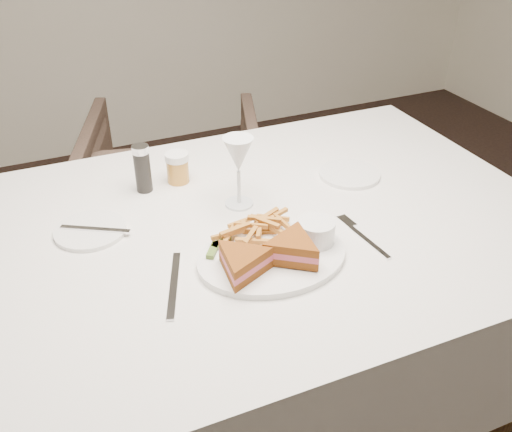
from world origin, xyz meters
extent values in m
cube|color=silver|center=(0.03, 0.38, 0.38)|extent=(1.46, 0.98, 0.75)
imported|color=#47362C|center=(0.12, 1.33, 0.34)|extent=(0.83, 0.80, 0.68)
ellipsoid|color=white|center=(0.03, 0.23, 0.76)|extent=(0.32, 0.25, 0.01)
cube|color=silver|center=(-0.19, 0.23, 0.75)|extent=(0.09, 0.20, 0.00)
cylinder|color=white|center=(-0.30, 0.49, 0.76)|extent=(0.16, 0.16, 0.01)
cylinder|color=white|center=(0.37, 0.48, 0.76)|extent=(0.16, 0.16, 0.01)
cylinder|color=black|center=(-0.14, 0.62, 0.81)|extent=(0.04, 0.04, 0.12)
cylinder|color=#B87B2C|center=(-0.05, 0.63, 0.79)|extent=(0.06, 0.06, 0.08)
cube|color=#486523|center=(-0.06, 0.31, 0.77)|extent=(0.05, 0.04, 0.01)
cube|color=#486523|center=(-0.08, 0.29, 0.77)|extent=(0.05, 0.05, 0.01)
cylinder|color=white|center=(0.13, 0.24, 0.79)|extent=(0.08, 0.08, 0.05)
camera|label=1|loc=(-0.39, -0.63, 1.47)|focal=40.00mm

